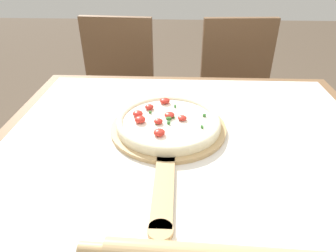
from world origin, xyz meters
name	(u,v)px	position (x,y,z in m)	size (l,w,h in m)	color
dining_table	(187,173)	(0.00, 0.00, 0.61)	(1.11, 0.94, 0.73)	brown
towel_cloth	(188,141)	(0.00, 0.00, 0.73)	(1.03, 0.86, 0.00)	silver
pizza_peel	(168,133)	(-0.06, 0.03, 0.74)	(0.33, 0.56, 0.01)	tan
pizza	(168,122)	(-0.06, 0.06, 0.76)	(0.30, 0.30, 0.04)	beige
chair_left	(117,91)	(-0.37, 0.80, 0.51)	(0.43, 0.43, 0.88)	brown
chair_right	(237,93)	(0.28, 0.80, 0.51)	(0.42, 0.42, 0.88)	brown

